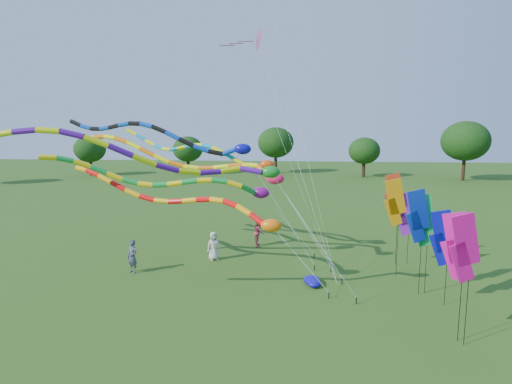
# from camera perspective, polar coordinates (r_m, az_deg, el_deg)

# --- Properties ---
(ground) EXTENTS (160.00, 160.00, 0.00)m
(ground) POSITION_cam_1_polar(r_m,az_deg,el_deg) (17.40, 3.46, -17.59)
(ground) COLOR #255215
(ground) RESTS_ON ground
(tube_kite_red) EXTENTS (13.93, 4.93, 6.04)m
(tube_kite_red) POSITION_cam_1_polar(r_m,az_deg,el_deg) (22.28, -8.39, -1.43)
(tube_kite_red) COLOR black
(tube_kite_red) RESTS_ON ground
(tube_kite_orange) EXTENTS (14.98, 4.96, 7.84)m
(tube_kite_orange) POSITION_cam_1_polar(r_m,az_deg,el_deg) (23.80, -7.92, 4.10)
(tube_kite_orange) COLOR black
(tube_kite_orange) RESTS_ON ground
(tube_kite_purple) EXTENTS (15.11, 3.68, 8.30)m
(tube_kite_purple) POSITION_cam_1_polar(r_m,az_deg,el_deg) (16.87, -13.61, 4.54)
(tube_kite_purple) COLOR black
(tube_kite_purple) RESTS_ON ground
(tube_kite_blue) EXTENTS (15.02, 3.82, 8.64)m
(tube_kite_blue) POSITION_cam_1_polar(r_m,az_deg,el_deg) (25.03, -11.25, 7.13)
(tube_kite_blue) COLOR black
(tube_kite_blue) RESTS_ON ground
(tube_kite_cyan) EXTENTS (12.81, 5.31, 8.04)m
(tube_kite_cyan) POSITION_cam_1_polar(r_m,az_deg,el_deg) (25.44, -6.55, 5.28)
(tube_kite_cyan) COLOR black
(tube_kite_cyan) RESTS_ON ground
(tube_kite_green) EXTENTS (14.08, 3.75, 6.85)m
(tube_kite_green) POSITION_cam_1_polar(r_m,az_deg,el_deg) (23.68, -9.37, 1.33)
(tube_kite_green) COLOR black
(tube_kite_green) RESTS_ON ground
(delta_kite_high_c) EXTENTS (6.66, 7.34, 14.78)m
(delta_kite_high_c) POSITION_cam_1_polar(r_m,az_deg,el_deg) (26.67, 0.16, 19.78)
(delta_kite_high_c) COLOR black
(delta_kite_high_c) RESTS_ON ground
(banner_pole_magenta_b) EXTENTS (1.16, 0.29, 4.83)m
(banner_pole_magenta_b) POSITION_cam_1_polar(r_m,az_deg,el_deg) (16.46, 26.04, -6.76)
(banner_pole_magenta_b) COLOR black
(banner_pole_magenta_b) RESTS_ON ground
(banner_pole_green) EXTENTS (1.16, 0.10, 4.72)m
(banner_pole_green) POSITION_cam_1_polar(r_m,az_deg,el_deg) (20.94, 21.40, -3.60)
(banner_pole_green) COLOR black
(banner_pole_green) RESTS_ON ground
(banner_pole_blue_a) EXTENTS (1.16, 0.25, 4.97)m
(banner_pole_blue_a) POSITION_cam_1_polar(r_m,az_deg,el_deg) (20.62, 20.75, -3.05)
(banner_pole_blue_a) COLOR black
(banner_pole_blue_a) RESTS_ON ground
(banner_pole_magenta_a) EXTENTS (1.10, 0.53, 4.79)m
(banner_pole_magenta_a) POSITION_cam_1_polar(r_m,az_deg,el_deg) (16.80, 25.21, -6.53)
(banner_pole_magenta_a) COLOR black
(banner_pole_magenta_a) RESTS_ON ground
(banner_pole_violet) EXTENTS (1.16, 0.10, 4.12)m
(banner_pole_violet) POSITION_cam_1_polar(r_m,az_deg,el_deg) (25.27, 19.25, -2.80)
(banner_pole_violet) COLOR black
(banner_pole_violet) RESTS_ON ground
(banner_pole_blue_b) EXTENTS (1.16, 0.27, 4.24)m
(banner_pole_blue_b) POSITION_cam_1_polar(r_m,az_deg,el_deg) (20.05, 23.61, -5.64)
(banner_pole_blue_b) COLOR black
(banner_pole_blue_b) RESTS_ON ground
(banner_pole_orange) EXTENTS (1.16, 0.13, 5.13)m
(banner_pole_orange) POSITION_cam_1_polar(r_m,az_deg,el_deg) (22.94, 18.01, -1.35)
(banner_pole_orange) COLOR black
(banner_pole_orange) RESTS_ON ground
(banner_pole_red) EXTENTS (1.16, 0.14, 5.21)m
(banner_pole_red) POSITION_cam_1_polar(r_m,az_deg,el_deg) (24.79, 17.95, -0.44)
(banner_pole_red) COLOR black
(banner_pole_red) RESTS_ON ground
(blue_nylon_heap) EXTENTS (1.48, 1.56, 0.47)m
(blue_nylon_heap) POSITION_cam_1_polar(r_m,az_deg,el_deg) (21.79, 8.29, -11.51)
(blue_nylon_heap) COLOR #120DAA
(blue_nylon_heap) RESTS_ON ground
(person_a) EXTENTS (0.96, 0.84, 1.66)m
(person_a) POSITION_cam_1_polar(r_m,az_deg,el_deg) (25.16, -5.65, -7.16)
(person_a) COLOR silver
(person_a) RESTS_ON ground
(person_b) EXTENTS (0.78, 0.70, 1.80)m
(person_b) POSITION_cam_1_polar(r_m,az_deg,el_deg) (23.79, -16.16, -8.25)
(person_b) COLOR #434A5E
(person_b) RESTS_ON ground
(person_c) EXTENTS (0.74, 0.93, 1.82)m
(person_c) POSITION_cam_1_polar(r_m,az_deg,el_deg) (27.89, 0.39, -5.37)
(person_c) COLOR #943645
(person_c) RESTS_ON ground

